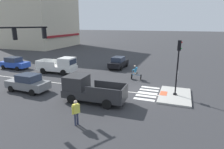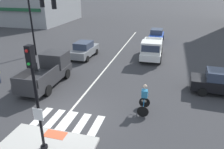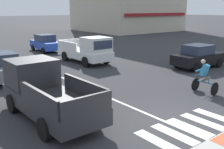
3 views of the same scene
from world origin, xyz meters
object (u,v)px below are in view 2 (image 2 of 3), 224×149
car_black_cross_right (222,83)px  pickup_truck_white_eastbound_far (152,50)px  signal_pole (36,91)px  pickup_truck_charcoal_westbound_near (49,71)px  car_grey_westbound_far (84,50)px  car_blue_eastbound_distant (156,36)px  cyclist (144,98)px  traffic_light_mast (38,15)px

car_black_cross_right → pickup_truck_white_eastbound_far: pickup_truck_white_eastbound_far is taller
car_black_cross_right → pickup_truck_white_eastbound_far: (-5.33, 6.13, 0.17)m
signal_pole → pickup_truck_charcoal_westbound_near: bearing=118.3°
car_grey_westbound_far → car_black_cross_right: bearing=-22.5°
car_grey_westbound_far → car_blue_eastbound_distant: 10.83m
car_grey_westbound_far → pickup_truck_white_eastbound_far: (6.67, 1.16, 0.17)m
car_blue_eastbound_distant → car_black_cross_right: same height
pickup_truck_white_eastbound_far → car_blue_eastbound_distant: bearing=90.6°
signal_pole → car_grey_westbound_far: bearing=104.3°
signal_pole → car_blue_eastbound_distant: 22.02m
car_grey_westbound_far → pickup_truck_white_eastbound_far: 6.77m
signal_pole → car_blue_eastbound_distant: (3.25, 21.67, -2.18)m
signal_pole → pickup_truck_white_eastbound_far: (3.33, 14.22, -2.02)m
cyclist → traffic_light_mast: bearing=147.3°
signal_pole → car_grey_westbound_far: 13.66m
car_black_cross_right → car_grey_westbound_far: bearing=157.5°
car_black_cross_right → pickup_truck_charcoal_westbound_near: (-12.21, -1.52, 0.17)m
pickup_truck_white_eastbound_far → cyclist: (0.54, -9.78, -0.11)m
pickup_truck_charcoal_westbound_near → pickup_truck_white_eastbound_far: bearing=48.1°
car_black_cross_right → pickup_truck_white_eastbound_far: 8.13m
car_grey_westbound_far → car_blue_eastbound_distant: bearing=52.5°
car_grey_westbound_far → pickup_truck_white_eastbound_far: size_ratio=0.81×
traffic_light_mast → pickup_truck_white_eastbound_far: bearing=14.4°
car_blue_eastbound_distant → signal_pole: bearing=-98.5°
car_grey_westbound_far → cyclist: 11.24m
traffic_light_mast → cyclist: bearing=-32.7°
car_black_cross_right → pickup_truck_charcoal_westbound_near: pickup_truck_charcoal_westbound_near is taller
pickup_truck_charcoal_westbound_near → cyclist: bearing=-16.0°
traffic_light_mast → cyclist: (11.03, -7.08, -3.45)m
car_blue_eastbound_distant → cyclist: bearing=-87.9°
cyclist → car_blue_eastbound_distant: bearing=92.1°
signal_pole → cyclist: signal_pole is taller
cyclist → signal_pole: bearing=-131.1°
pickup_truck_charcoal_westbound_near → car_black_cross_right: bearing=7.1°
car_grey_westbound_far → pickup_truck_white_eastbound_far: pickup_truck_white_eastbound_far is taller
signal_pole → pickup_truck_charcoal_westbound_near: (-3.54, 6.57, -2.02)m
signal_pole → car_black_cross_right: bearing=43.0°
traffic_light_mast → cyclist: size_ratio=3.67×
traffic_light_mast → car_blue_eastbound_distant: bearing=44.2°
car_blue_eastbound_distant → pickup_truck_white_eastbound_far: bearing=-89.4°
car_black_cross_right → cyclist: cyclist is taller
car_blue_eastbound_distant → traffic_light_mast: bearing=-135.8°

